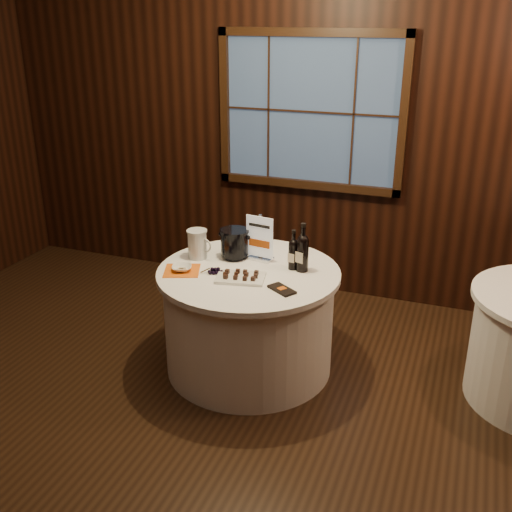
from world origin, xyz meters
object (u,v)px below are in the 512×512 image
at_px(cracker_bowl, 182,268).
at_px(chocolate_plate, 240,277).
at_px(grape_bunch, 215,272).
at_px(sign_stand, 260,245).
at_px(chocolate_box, 282,289).
at_px(port_bottle_left, 293,252).
at_px(main_table, 249,319).
at_px(port_bottle_right, 303,251).
at_px(ice_bucket, 234,243).
at_px(glass_pitcher, 198,244).

bearing_deg(cracker_bowl, chocolate_plate, 1.91).
height_order(grape_bunch, cracker_bowl, grape_bunch).
relative_size(sign_stand, cracker_bowl, 2.51).
distance_m(chocolate_box, grape_bunch, 0.52).
xyz_separation_m(port_bottle_left, grape_bunch, (-0.47, -0.28, -0.10)).
height_order(main_table, port_bottle_left, port_bottle_left).
distance_m(port_bottle_right, cracker_bowl, 0.84).
relative_size(main_table, sign_stand, 3.74).
height_order(sign_stand, grape_bunch, sign_stand).
relative_size(chocolate_plate, chocolate_box, 1.89).
relative_size(port_bottle_left, chocolate_plate, 0.79).
bearing_deg(chocolate_box, sign_stand, 158.77).
xyz_separation_m(main_table, ice_bucket, (-0.18, 0.18, 0.50)).
bearing_deg(main_table, grape_bunch, -143.65).
bearing_deg(cracker_bowl, ice_bucket, 54.47).
relative_size(sign_stand, chocolate_plate, 0.95).
relative_size(port_bottle_left, grape_bunch, 1.67).
bearing_deg(ice_bucket, cracker_bowl, -125.53).
height_order(ice_bucket, chocolate_plate, ice_bucket).
height_order(port_bottle_left, glass_pitcher, port_bottle_left).
relative_size(sign_stand, grape_bunch, 2.00).
relative_size(port_bottle_left, cracker_bowl, 2.10).
distance_m(port_bottle_left, grape_bunch, 0.56).
height_order(port_bottle_right, cracker_bowl, port_bottle_right).
xyz_separation_m(port_bottle_left, chocolate_plate, (-0.28, -0.29, -0.11)).
xyz_separation_m(main_table, cracker_bowl, (-0.43, -0.17, 0.40)).
xyz_separation_m(sign_stand, grape_bunch, (-0.20, -0.35, -0.10)).
xyz_separation_m(ice_bucket, grape_bunch, (-0.01, -0.32, -0.10)).
bearing_deg(grape_bunch, cracker_bowl, -173.00).
height_order(port_bottle_right, chocolate_plate, port_bottle_right).
bearing_deg(ice_bucket, chocolate_plate, -61.65).
bearing_deg(main_table, chocolate_box, -35.55).
xyz_separation_m(main_table, chocolate_plate, (0.00, -0.16, 0.40)).
xyz_separation_m(port_bottle_right, cracker_bowl, (-0.78, -0.30, -0.13)).
height_order(main_table, glass_pitcher, glass_pitcher).
bearing_deg(grape_bunch, chocolate_box, -9.44).
bearing_deg(chocolate_box, port_bottle_left, 129.49).
distance_m(port_bottle_left, ice_bucket, 0.46).
relative_size(chocolate_plate, cracker_bowl, 2.65).
bearing_deg(sign_stand, main_table, -83.77).
bearing_deg(chocolate_box, main_table, 177.79).
height_order(sign_stand, glass_pitcher, sign_stand).
distance_m(main_table, port_bottle_left, 0.59).
relative_size(chocolate_plate, glass_pitcher, 1.69).
bearing_deg(port_bottle_left, port_bottle_right, -0.07).
xyz_separation_m(main_table, port_bottle_right, (0.35, 0.13, 0.53)).
height_order(sign_stand, chocolate_plate, sign_stand).
distance_m(chocolate_plate, cracker_bowl, 0.43).
relative_size(main_table, port_bottle_left, 4.46).
relative_size(chocolate_box, grape_bunch, 1.12).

